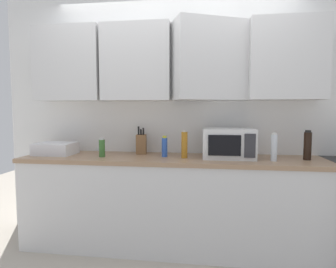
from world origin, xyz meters
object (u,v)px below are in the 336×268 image
Objects in this scene: bottle_green_oil at (102,148)px; knife_block at (141,144)px; microwave at (229,143)px; bottle_clear_tall at (274,147)px; bottle_blue_cleaner at (165,147)px; bottle_soy_dark at (308,146)px; dish_rack at (56,149)px; bottle_amber_vinegar at (184,145)px.

knife_block is at bearing 38.11° from bottle_green_oil.
microwave is 1.90× the size of bottle_clear_tall.
knife_block is at bearing 148.84° from bottle_blue_cleaner.
bottle_soy_dark reaches higher than bottle_green_oil.
bottle_blue_cleaner is at bearing 174.23° from bottle_clear_tall.
bottle_blue_cleaner is (-0.61, -0.02, -0.04)m from microwave.
knife_block is 1.30m from bottle_clear_tall.
dish_rack is at bearing 171.32° from bottle_green_oil.
knife_block is 1.60m from bottle_soy_dark.
knife_block is 0.51m from bottle_amber_vinegar.
dish_rack is 2.45m from bottle_soy_dark.
bottle_green_oil is at bearing -176.41° from bottle_amber_vinegar.
dish_rack is 1.40× the size of bottle_soy_dark.
bottle_blue_cleaner reaches higher than dish_rack.
bottle_soy_dark is 1.32m from bottle_blue_cleaner.
bottle_blue_cleaner is (0.27, -0.16, -0.01)m from knife_block.
knife_block reaches higher than bottle_clear_tall.
knife_block is (-0.88, 0.14, -0.04)m from microwave.
bottle_amber_vinegar is 0.20m from bottle_blue_cleaner.
knife_block reaches higher than bottle_blue_cleaner.
microwave reaches higher than bottle_blue_cleaner.
bottle_soy_dark is 1.07× the size of bottle_clear_tall.
dish_rack is at bearing -168.30° from knife_block.
bottle_amber_vinegar reaches higher than dish_rack.
bottle_blue_cleaner reaches higher than bottle_green_oil.
microwave is at bearing 9.20° from bottle_amber_vinegar.
bottle_amber_vinegar is at bearing -1.32° from dish_rack.
dish_rack is at bearing -179.57° from bottle_soy_dark.
microwave reaches higher than bottle_soy_dark.
knife_block reaches higher than bottle_soy_dark.
bottle_soy_dark is 1.92m from bottle_green_oil.
microwave is 0.42m from bottle_amber_vinegar.
microwave is 1.26× the size of dish_rack.
bottle_amber_vinegar is at bearing -177.50° from bottle_soy_dark.
bottle_amber_vinegar is (0.47, -0.21, 0.02)m from knife_block.
bottle_clear_tall is at bearing -11.78° from knife_block.
knife_block is at bearing 168.22° from bottle_clear_tall.
bottle_soy_dark reaches higher than dish_rack.
dish_rack is 0.88m from knife_block.
bottle_soy_dark is at bearing 2.50° from bottle_amber_vinegar.
bottle_amber_vinegar is at bearing -23.98° from knife_block.
bottle_blue_cleaner is (1.13, 0.01, 0.04)m from dish_rack.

